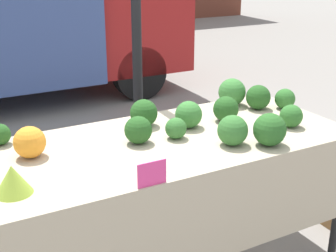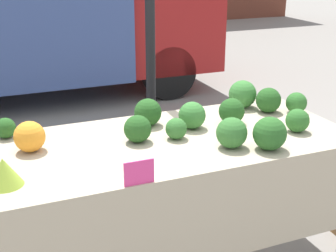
% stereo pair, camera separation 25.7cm
% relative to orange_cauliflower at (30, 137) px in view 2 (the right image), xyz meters
% --- Properties ---
extents(tent_pole, '(0.07, 0.07, 2.59)m').
position_rel_orange_cauliflower_xyz_m(tent_pole, '(0.95, 0.75, 0.32)').
color(tent_pole, black).
rests_on(tent_pole, ground_plane).
extents(market_table, '(2.08, 0.92, 0.89)m').
position_rel_orange_cauliflower_xyz_m(market_table, '(0.73, -0.20, -0.19)').
color(market_table, tan).
rests_on(market_table, ground_plane).
extents(orange_cauliflower, '(0.16, 0.16, 0.16)m').
position_rel_orange_cauliflower_xyz_m(orange_cauliflower, '(0.00, 0.00, 0.00)').
color(orange_cauliflower, orange).
rests_on(orange_cauliflower, market_table).
extents(romanesco_head, '(0.16, 0.16, 0.13)m').
position_rel_orange_cauliflower_xyz_m(romanesco_head, '(-0.15, -0.35, -0.02)').
color(romanesco_head, '#93B238').
rests_on(romanesco_head, market_table).
extents(broccoli_head_0, '(0.12, 0.12, 0.12)m').
position_rel_orange_cauliflower_xyz_m(broccoli_head_0, '(0.77, -0.13, -0.02)').
color(broccoli_head_0, '#336B2D').
rests_on(broccoli_head_0, market_table).
extents(broccoli_head_1, '(0.16, 0.16, 0.16)m').
position_rel_orange_cauliflower_xyz_m(broccoli_head_1, '(0.70, 0.13, 0.00)').
color(broccoli_head_1, '#23511E').
rests_on(broccoli_head_1, market_table).
extents(broccoli_head_2, '(0.16, 0.16, 0.16)m').
position_rel_orange_cauliflower_xyz_m(broccoli_head_2, '(0.92, -0.01, -0.00)').
color(broccoli_head_2, '#387533').
rests_on(broccoli_head_2, market_table).
extents(broccoli_head_3, '(0.18, 0.18, 0.18)m').
position_rel_orange_cauliflower_xyz_m(broccoli_head_3, '(1.17, -0.45, 0.01)').
color(broccoli_head_3, '#285B23').
rests_on(broccoli_head_3, market_table).
extents(broccoli_head_4, '(0.14, 0.14, 0.14)m').
position_rel_orange_cauliflower_xyz_m(broccoli_head_4, '(1.67, -0.01, -0.01)').
color(broccoli_head_4, '#2D6628').
rests_on(broccoli_head_4, market_table).
extents(broccoli_head_5, '(0.18, 0.18, 0.18)m').
position_rel_orange_cauliflower_xyz_m(broccoli_head_5, '(1.40, 0.22, 0.01)').
color(broccoli_head_5, '#387533').
rests_on(broccoli_head_5, market_table).
extents(broccoli_head_6, '(0.16, 0.16, 0.16)m').
position_rel_orange_cauliflower_xyz_m(broccoli_head_6, '(1.18, -0.03, -0.00)').
color(broccoli_head_6, '#23511E').
rests_on(broccoli_head_6, market_table).
extents(broccoli_head_7, '(0.14, 0.14, 0.14)m').
position_rel_orange_cauliflower_xyz_m(broccoli_head_7, '(1.46, -0.30, -0.01)').
color(broccoli_head_7, '#2D6628').
rests_on(broccoli_head_7, market_table).
extents(broccoli_head_8, '(0.17, 0.17, 0.17)m').
position_rel_orange_cauliflower_xyz_m(broccoli_head_8, '(1.00, -0.36, 0.00)').
color(broccoli_head_8, '#336B2D').
rests_on(broccoli_head_8, market_table).
extents(broccoli_head_9, '(0.15, 0.15, 0.15)m').
position_rel_orange_cauliflower_xyz_m(broccoli_head_9, '(0.56, -0.09, -0.01)').
color(broccoli_head_9, '#23511E').
rests_on(broccoli_head_9, market_table).
extents(broccoli_head_10, '(0.16, 0.16, 0.16)m').
position_rel_orange_cauliflower_xyz_m(broccoli_head_10, '(1.51, 0.07, -0.00)').
color(broccoli_head_10, '#23511E').
rests_on(broccoli_head_10, market_table).
extents(broccoli_head_11, '(0.12, 0.12, 0.12)m').
position_rel_orange_cauliflower_xyz_m(broccoli_head_11, '(-0.11, 0.24, -0.02)').
color(broccoli_head_11, '#23511E').
rests_on(broccoli_head_11, market_table).
extents(price_sign, '(0.14, 0.01, 0.12)m').
position_rel_orange_cauliflower_xyz_m(price_sign, '(0.40, -0.57, -0.02)').
color(price_sign, '#E53D84').
rests_on(price_sign, market_table).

